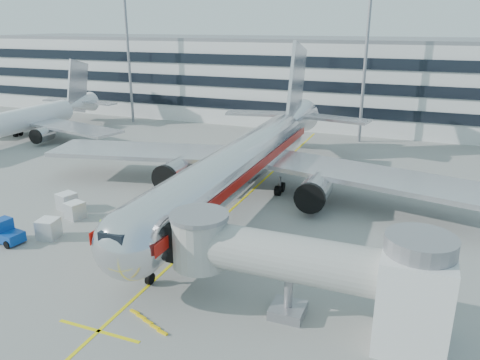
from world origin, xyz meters
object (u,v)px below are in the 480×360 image
at_px(cargo_container_front, 49,229).
at_px(baggage_tug, 6,233).
at_px(main_jet, 246,160).
at_px(cargo_container_left, 67,201).
at_px(belt_loader, 154,218).
at_px(cargo_container_right, 75,210).
at_px(ramp_worker, 103,230).

bearing_deg(cargo_container_front, baggage_tug, -143.10).
xyz_separation_m(main_jet, cargo_container_left, (-15.73, -10.32, -3.36)).
distance_m(belt_loader, cargo_container_right, 8.24).
xyz_separation_m(cargo_container_right, cargo_container_front, (0.82, -4.42, 0.06)).
bearing_deg(ramp_worker, belt_loader, -3.98).
relative_size(baggage_tug, cargo_container_front, 1.56).
xyz_separation_m(cargo_container_right, ramp_worker, (5.55, -2.96, 0.12)).
height_order(main_jet, baggage_tug, main_jet).
height_order(main_jet, ramp_worker, main_jet).
height_order(belt_loader, cargo_container_left, belt_loader).
relative_size(main_jet, cargo_container_left, 25.04).
height_order(baggage_tug, cargo_container_front, baggage_tug).
bearing_deg(baggage_tug, cargo_container_left, 92.79).
relative_size(main_jet, ramp_worker, 26.86).
bearing_deg(cargo_container_right, belt_loader, 9.79).
bearing_deg(belt_loader, cargo_container_front, -141.47).
xyz_separation_m(belt_loader, cargo_container_right, (-8.12, -1.40, 0.11)).
relative_size(baggage_tug, cargo_container_left, 1.47).
relative_size(belt_loader, cargo_container_front, 2.82).
height_order(belt_loader, cargo_container_right, belt_loader).
relative_size(main_jet, cargo_container_right, 26.54).
height_order(baggage_tug, ramp_worker, baggage_tug).
relative_size(belt_loader, cargo_container_right, 2.82).
distance_m(main_jet, baggage_tug, 24.16).
xyz_separation_m(belt_loader, cargo_container_front, (-7.31, -5.82, 0.17)).
bearing_deg(belt_loader, cargo_container_right, -170.21).
bearing_deg(ramp_worker, main_jet, -1.29).
bearing_deg(cargo_container_left, belt_loader, -0.85).
relative_size(belt_loader, baggage_tug, 1.81).
xyz_separation_m(cargo_container_left, cargo_container_front, (3.16, -5.97, 0.01)).
bearing_deg(main_jet, cargo_container_front, -127.66).
bearing_deg(main_jet, baggage_tug, -129.86).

